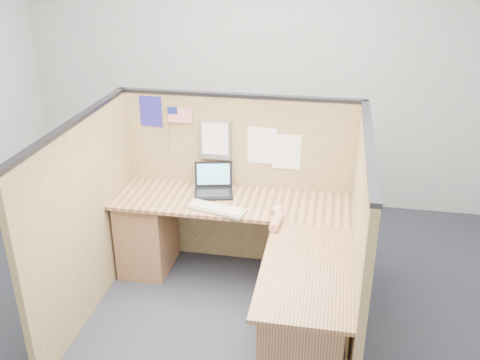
% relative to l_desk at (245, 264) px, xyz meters
% --- Properties ---
extents(floor, '(5.00, 5.00, 0.00)m').
position_rel_l_desk_xyz_m(floor, '(-0.18, -0.29, -0.39)').
color(floor, '#222630').
rests_on(floor, ground).
extents(wall_back, '(5.00, 0.00, 5.00)m').
position_rel_l_desk_xyz_m(wall_back, '(-0.18, 1.96, 1.01)').
color(wall_back, '#B0B3B6').
rests_on(wall_back, floor).
extents(cubicle_partitions, '(2.06, 1.83, 1.53)m').
position_rel_l_desk_xyz_m(cubicle_partitions, '(-0.18, 0.14, 0.38)').
color(cubicle_partitions, brown).
rests_on(cubicle_partitions, floor).
extents(l_desk, '(1.95, 1.75, 0.73)m').
position_rel_l_desk_xyz_m(l_desk, '(0.00, 0.00, 0.00)').
color(l_desk, brown).
rests_on(l_desk, floor).
extents(laptop, '(0.36, 0.37, 0.23)m').
position_rel_l_desk_xyz_m(laptop, '(-0.35, 0.53, 0.39)').
color(laptop, black).
rests_on(laptop, l_desk).
extents(keyboard, '(0.49, 0.26, 0.03)m').
position_rel_l_desk_xyz_m(keyboard, '(-0.26, 0.19, 0.35)').
color(keyboard, gray).
rests_on(keyboard, l_desk).
extents(mouse, '(0.11, 0.08, 0.04)m').
position_rel_l_desk_xyz_m(mouse, '(0.21, 0.22, 0.36)').
color(mouse, '#BBBABF').
rests_on(mouse, l_desk).
extents(hand_forearm, '(0.10, 0.35, 0.07)m').
position_rel_l_desk_xyz_m(hand_forearm, '(0.22, 0.10, 0.37)').
color(hand_forearm, tan).
rests_on(hand_forearm, l_desk).
extents(blue_poster, '(0.20, 0.01, 0.26)m').
position_rel_l_desk_xyz_m(blue_poster, '(-0.93, 0.68, 0.96)').
color(blue_poster, '#251F92').
rests_on(blue_poster, cubicle_partitions).
extents(american_flag, '(0.21, 0.01, 0.36)m').
position_rel_l_desk_xyz_m(american_flag, '(-0.70, 0.67, 0.93)').
color(american_flag, olive).
rests_on(american_flag, cubicle_partitions).
extents(file_holder, '(0.25, 0.05, 0.32)m').
position_rel_l_desk_xyz_m(file_holder, '(-0.37, 0.66, 0.75)').
color(file_holder, slate).
rests_on(file_holder, cubicle_partitions).
extents(paper_left, '(0.24, 0.01, 0.30)m').
position_rel_l_desk_xyz_m(paper_left, '(0.22, 0.68, 0.67)').
color(paper_left, white).
rests_on(paper_left, cubicle_partitions).
extents(paper_right, '(0.24, 0.01, 0.31)m').
position_rel_l_desk_xyz_m(paper_right, '(0.02, 0.68, 0.71)').
color(paper_right, white).
rests_on(paper_right, cubicle_partitions).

